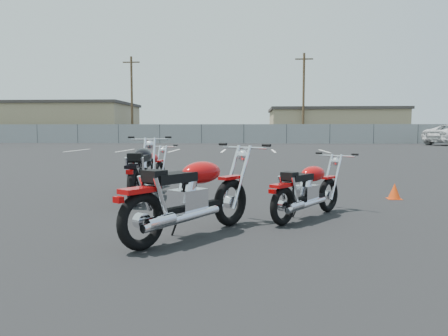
# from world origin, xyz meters

# --- Properties ---
(ground) EXTENTS (120.00, 120.00, 0.00)m
(ground) POSITION_xyz_m (0.00, 0.00, 0.00)
(ground) COLOR black
(ground) RESTS_ON ground
(motorcycle_front_red) EXTENTS (0.73, 1.85, 0.91)m
(motorcycle_front_red) POSITION_xyz_m (-1.57, 3.02, 0.41)
(motorcycle_front_red) COLOR black
(motorcycle_front_red) RESTS_ON ground
(motorcycle_second_black) EXTENTS (0.88, 2.29, 1.12)m
(motorcycle_second_black) POSITION_xyz_m (-1.34, 1.52, 0.51)
(motorcycle_second_black) COLOR black
(motorcycle_second_black) RESTS_ON ground
(motorcycle_third_red) EXTENTS (1.61, 2.00, 1.07)m
(motorcycle_third_red) POSITION_xyz_m (-0.07, -1.22, 0.49)
(motorcycle_third_red) COLOR black
(motorcycle_third_red) RESTS_ON ground
(motorcycle_rear_red) EXTENTS (1.39, 1.65, 0.89)m
(motorcycle_rear_red) POSITION_xyz_m (1.42, -0.06, 0.41)
(motorcycle_rear_red) COLOR black
(motorcycle_rear_red) RESTS_ON ground
(training_cone_near) EXTENTS (0.24, 0.24, 0.28)m
(training_cone_near) POSITION_xyz_m (3.22, 1.79, 0.14)
(training_cone_near) COLOR #E03D0B
(training_cone_near) RESTS_ON ground
(chainlink_fence) EXTENTS (80.06, 0.06, 1.80)m
(chainlink_fence) POSITION_xyz_m (-0.00, 35.00, 0.90)
(chainlink_fence) COLOR gray
(chainlink_fence) RESTS_ON ground
(tan_building_west) EXTENTS (18.40, 10.40, 4.30)m
(tan_building_west) POSITION_xyz_m (-22.00, 42.00, 2.16)
(tan_building_west) COLOR #9A8963
(tan_building_west) RESTS_ON ground
(tan_building_east) EXTENTS (14.40, 9.40, 3.70)m
(tan_building_east) POSITION_xyz_m (10.00, 44.00, 1.86)
(tan_building_east) COLOR #9A8963
(tan_building_east) RESTS_ON ground
(utility_pole_b) EXTENTS (1.80, 0.24, 9.00)m
(utility_pole_b) POSITION_xyz_m (-12.00, 40.00, 4.69)
(utility_pole_b) COLOR #43311F
(utility_pole_b) RESTS_ON ground
(utility_pole_c) EXTENTS (1.80, 0.24, 9.00)m
(utility_pole_c) POSITION_xyz_m (6.00, 39.00, 4.69)
(utility_pole_c) COLOR #43311F
(utility_pole_c) RESTS_ON ground
(parking_line_stripes) EXTENTS (15.12, 4.00, 0.01)m
(parking_line_stripes) POSITION_xyz_m (-2.50, 20.00, 0.00)
(parking_line_stripes) COLOR silver
(parking_line_stripes) RESTS_ON ground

